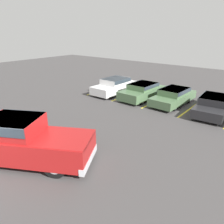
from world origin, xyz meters
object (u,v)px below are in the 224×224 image
object	(u,v)px
parked_sedan_c	(173,96)
wheel_stop_curb	(171,93)
parked_sedan_b	(142,91)
parked_sedan_d	(214,104)
pickup_truck	(23,141)
parked_sedan_a	(115,85)

from	to	relation	value
parked_sedan_c	wheel_stop_curb	distance (m)	2.90
parked_sedan_b	parked_sedan_d	bearing A→B (deg)	92.36
pickup_truck	parked_sedan_a	xyz separation A→B (m)	(-3.59, 10.64, -0.26)
parked_sedan_c	wheel_stop_curb	world-z (taller)	parked_sedan_c
pickup_truck	parked_sedan_b	xyz separation A→B (m)	(-0.89, 10.74, -0.29)
parked_sedan_a	parked_sedan_d	xyz separation A→B (m)	(8.09, 0.14, -0.05)
parked_sedan_a	wheel_stop_curb	distance (m)	4.87
pickup_truck	wheel_stop_curb	world-z (taller)	pickup_truck
parked_sedan_b	wheel_stop_curb	xyz separation A→B (m)	(1.16, 2.80, -0.58)
pickup_truck	parked_sedan_d	distance (m)	11.68
pickup_truck	parked_sedan_c	bearing A→B (deg)	52.56
wheel_stop_curb	parked_sedan_d	bearing A→B (deg)	-33.12
parked_sedan_a	parked_sedan_b	distance (m)	2.70
parked_sedan_a	parked_sedan_d	world-z (taller)	parked_sedan_a
pickup_truck	parked_sedan_d	world-z (taller)	pickup_truck
parked_sedan_d	wheel_stop_curb	bearing A→B (deg)	-127.42
wheel_stop_curb	pickup_truck	bearing A→B (deg)	-91.15
pickup_truck	parked_sedan_c	distance (m)	11.14
parked_sedan_a	parked_sedan_d	size ratio (longest dim) A/B	1.01
parked_sedan_d	wheel_stop_curb	distance (m)	5.08
parked_sedan_c	parked_sedan_d	bearing A→B (deg)	87.15
parked_sedan_b	parked_sedan_a	bearing A→B (deg)	-85.84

